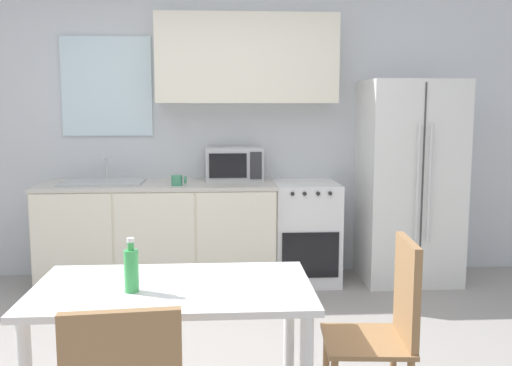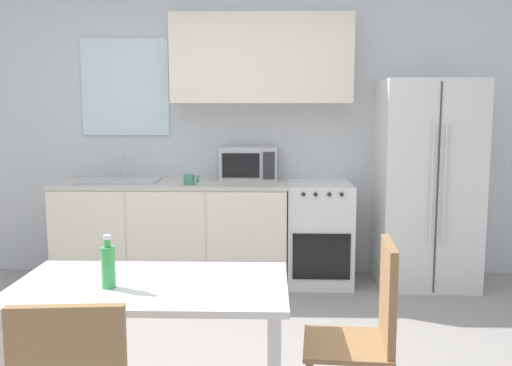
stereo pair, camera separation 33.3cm
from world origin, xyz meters
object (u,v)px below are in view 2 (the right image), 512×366
Objects in this scene: oven_range at (319,233)px; dining_table at (151,306)px; refrigerator at (426,184)px; coffee_mug at (190,179)px; drink_bottle at (108,266)px; microwave at (249,164)px; dining_chair_side at (368,326)px.

dining_table is at bearing -111.62° from oven_range.
refrigerator is 3.06m from dining_table.
drink_bottle is at bearing -90.80° from coffee_mug.
refrigerator is (0.92, -0.03, 0.45)m from oven_range.
refrigerator is 1.55m from microwave.
refrigerator is 1.90× the size of dining_chair_side.
microwave is 0.41× the size of dining_table.
dining_table is at bearing -128.01° from refrigerator.
refrigerator reaches higher than coffee_mug.
microwave reaches higher than coffee_mug.
dining_table is (-0.34, -2.55, -0.40)m from microwave.
dining_chair_side is (1.14, -2.19, -0.40)m from coffee_mug.
dining_chair_side is at bearing 5.72° from drink_bottle.
oven_range is at bearing 68.38° from dining_table.
drink_bottle reaches higher than dining_chair_side.
dining_table is (-1.88, -2.41, -0.25)m from refrigerator.
oven_range is 0.50× the size of refrigerator.
dining_chair_side reaches higher than dining_table.
refrigerator is 2.03m from coffee_mug.
dining_table is 5.24× the size of drink_bottle.
dining_chair_side is (0.66, -2.51, -0.50)m from microwave.
dining_chair_side is at bearing -89.16° from oven_range.
dining_chair_side is 3.92× the size of drink_bottle.
dining_chair_side is (-0.88, -2.36, -0.35)m from refrigerator.
drink_bottle is at bearing -114.35° from oven_range.
drink_bottle is (-0.03, -2.31, -0.09)m from coffee_mug.
microwave is 0.54× the size of dining_chair_side.
refrigerator is 1.42× the size of dining_table.
oven_range is 0.95× the size of dining_chair_side.
dining_chair_side is (0.04, -2.39, 0.10)m from oven_range.
coffee_mug is at bearing 93.54° from dining_table.
dining_table is (-0.96, -2.43, 0.20)m from oven_range.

